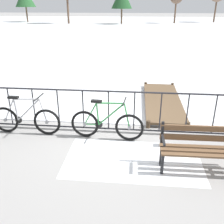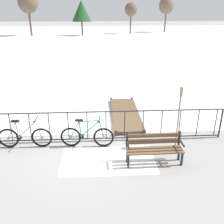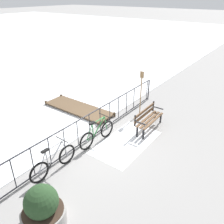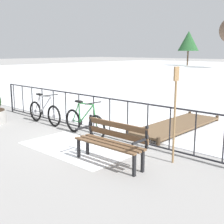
# 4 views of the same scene
# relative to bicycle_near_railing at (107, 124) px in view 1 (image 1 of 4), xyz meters

# --- Properties ---
(ground_plane) EXTENTS (160.00, 160.00, 0.00)m
(ground_plane) POSITION_rel_bicycle_near_railing_xyz_m (0.00, 0.35, -0.37)
(ground_plane) COLOR gray
(frozen_pond) EXTENTS (80.00, 56.00, 0.03)m
(frozen_pond) POSITION_rel_bicycle_near_railing_xyz_m (0.00, 28.75, -0.35)
(frozen_pond) COLOR white
(frozen_pond) RESTS_ON ground
(snow_patch) EXTENTS (2.74, 1.51, 0.01)m
(snow_patch) POSITION_rel_bicycle_near_railing_xyz_m (0.63, -0.85, -0.36)
(snow_patch) COLOR white
(snow_patch) RESTS_ON ground
(railing_fence) EXTENTS (9.06, 0.06, 1.07)m
(railing_fence) POSITION_rel_bicycle_near_railing_xyz_m (0.00, 0.35, 0.19)
(railing_fence) COLOR #232328
(railing_fence) RESTS_ON ground
(bicycle_near_railing) EXTENTS (1.71, 0.52, 0.97)m
(bicycle_near_railing) POSITION_rel_bicycle_near_railing_xyz_m (0.00, 0.00, 0.00)
(bicycle_near_railing) COLOR black
(bicycle_near_railing) RESTS_ON ground
(bicycle_second) EXTENTS (1.71, 0.52, 0.97)m
(bicycle_second) POSITION_rel_bicycle_near_railing_xyz_m (-1.97, 0.07, 0.00)
(bicycle_second) COLOR black
(bicycle_second) RESTS_ON ground
(park_bench) EXTENTS (1.61, 0.51, 0.89)m
(park_bench) POSITION_rel_bicycle_near_railing_xyz_m (1.94, -0.99, 0.14)
(park_bench) COLOR brown
(park_bench) RESTS_ON ground
(wooden_dock) EXTENTS (1.10, 3.50, 0.20)m
(wooden_dock) POSITION_rel_bicycle_near_railing_xyz_m (1.48, 2.35, -0.25)
(wooden_dock) COLOR brown
(wooden_dock) RESTS_ON ground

